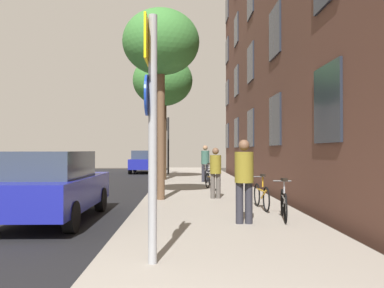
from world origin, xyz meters
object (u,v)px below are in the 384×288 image
Objects in this scene: traffic_light at (167,135)px; car_1 at (144,161)px; bicycle_2 at (211,180)px; pedestrian_1 at (216,169)px; pedestrian_2 at (205,161)px; tree_near at (161,44)px; bicycle_1 at (261,195)px; bicycle_0 at (284,203)px; pedestrian_0 at (244,176)px; tree_far at (163,82)px; car_0 at (51,185)px; bicycle_3 at (208,176)px; sign_post at (151,117)px.

traffic_light is 0.83× the size of car_1.
bicycle_2 is 3.01m from pedestrian_1.
car_1 is (-3.90, 9.62, -0.29)m from pedestrian_2.
bicycle_1 is (2.74, -2.11, -4.51)m from tree_near.
traffic_light reaches higher than bicycle_2.
pedestrian_0 is at bearing -153.02° from bicycle_0.
tree_far reaches higher than car_0.
bicycle_3 is (1.83, 5.66, -4.50)m from tree_near.
pedestrian_2 is (-1.16, 10.62, 0.65)m from bicycle_0.
tree_near is 6.52m from bicycle_0.
traffic_light reaches higher than sign_post.
traffic_light is 0.61× the size of tree_near.
tree_far is at bearing 100.47° from pedestrian_0.
bicycle_2 is 2.47m from bicycle_3.
sign_post is 1.92× the size of pedestrian_2.
sign_post is 12.96m from bicycle_3.
pedestrian_2 reaches higher than bicycle_0.
traffic_light is 17.42m from pedestrian_0.
pedestrian_1 is (2.10, -8.25, -4.18)m from tree_far.
pedestrian_0 is 0.40× the size of car_1.
pedestrian_1 is at bearing 39.84° from car_0.
tree_near is at bearing 142.34° from bicycle_1.
bicycle_1 is 9.12m from pedestrian_2.
pedestrian_2 is (-0.02, 3.74, 0.66)m from bicycle_2.
bicycle_2 is at bearing 60.68° from tree_near.
sign_post is 5.80m from bicycle_1.
pedestrian_0 is at bearing -82.33° from traffic_light.
bicycle_2 is at bearing 81.47° from sign_post.
sign_post is 4.88m from car_0.
traffic_light is at bearing 99.21° from pedestrian_1.
bicycle_1 is 0.99× the size of bicycle_3.
traffic_light reaches higher than bicycle_1.
tree_far is 13.47m from bicycle_0.
sign_post is at bearing -87.98° from tree_near.
tree_far reaches higher than pedestrian_2.
car_1 is at bearing 97.34° from tree_near.
traffic_light is 2.15× the size of bicycle_3.
bicycle_0 is 1.25m from pedestrian_0.
tree_near is at bearing 128.51° from bicycle_0.
pedestrian_0 is 4.42m from pedestrian_1.
tree_far is at bearing -90.30° from traffic_light.
car_1 is (-1.76, 8.07, -4.38)m from tree_far.
pedestrian_1 is at bearing 113.20° from bicycle_1.
traffic_light is 2.05× the size of pedestrian_2.
tree_near is 5.82m from bicycle_2.
bicycle_0 is 0.36× the size of car_0.
tree_far is 1.49× the size of car_1.
tree_far is at bearing 105.17° from bicycle_0.
tree_far is 13.51m from pedestrian_0.
pedestrian_1 is 6.69m from pedestrian_2.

